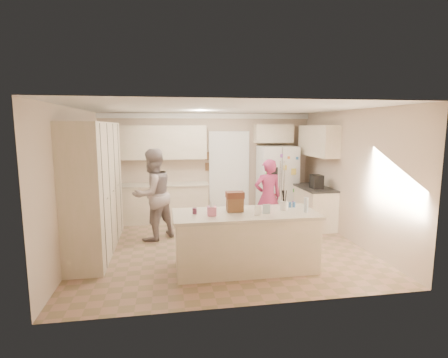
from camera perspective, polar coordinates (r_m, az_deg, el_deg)
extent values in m
cube|color=#9A725D|center=(6.83, -0.35, -10.97)|extent=(5.20, 4.60, 0.02)
cube|color=white|center=(6.45, -0.37, 11.55)|extent=(5.20, 4.60, 0.02)
cube|color=beige|center=(8.78, -2.76, 2.18)|extent=(5.20, 0.02, 2.60)
cube|color=beige|center=(4.29, 4.58, -4.57)|extent=(5.20, 0.02, 2.60)
cube|color=beige|center=(6.62, -23.25, -0.59)|extent=(0.02, 4.60, 2.60)
cube|color=beige|center=(7.39, 20.05, 0.46)|extent=(0.02, 4.60, 2.60)
cube|color=white|center=(8.68, -2.78, 10.23)|extent=(5.20, 0.08, 0.12)
cube|color=beige|center=(6.77, -20.25, -1.31)|extent=(0.60, 2.60, 2.35)
cube|color=beige|center=(8.56, -10.16, -3.96)|extent=(2.20, 0.60, 0.88)
cube|color=beige|center=(8.46, -10.24, -0.93)|extent=(2.24, 0.63, 0.04)
cube|color=beige|center=(8.49, -10.41, 5.89)|extent=(2.20, 0.35, 0.80)
cube|color=black|center=(8.87, 0.81, 0.62)|extent=(0.90, 0.06, 2.10)
cube|color=white|center=(8.83, 0.85, 0.59)|extent=(1.02, 0.03, 2.22)
cube|color=brown|center=(8.72, -2.61, 3.78)|extent=(0.15, 0.02, 0.20)
cube|color=brown|center=(8.75, -2.60, 2.02)|extent=(0.15, 0.02, 0.20)
cube|color=white|center=(8.76, 8.64, -0.57)|extent=(0.90, 0.70, 1.80)
cube|color=gray|center=(8.42, 9.38, -0.95)|extent=(0.02, 0.02, 1.78)
cube|color=black|center=(8.31, 8.01, 0.70)|extent=(0.22, 0.03, 0.35)
cylinder|color=silver|center=(8.37, 9.12, 0.04)|extent=(0.02, 0.02, 0.85)
cylinder|color=silver|center=(8.40, 9.76, 0.06)|extent=(0.02, 0.02, 0.85)
cube|color=beige|center=(8.90, 8.05, 7.35)|extent=(0.95, 0.35, 0.45)
cube|color=beige|center=(8.28, 14.47, -4.52)|extent=(0.60, 1.20, 0.88)
cube|color=#2D2B28|center=(8.19, 14.53, -1.38)|extent=(0.63, 1.24, 0.04)
cube|color=beige|center=(8.31, 15.09, 6.03)|extent=(0.35, 1.50, 0.70)
cube|color=black|center=(7.96, 14.89, -0.43)|extent=(0.22, 0.28, 0.30)
cube|color=beige|center=(5.70, 3.46, -10.21)|extent=(2.20, 0.90, 0.88)
cube|color=beige|center=(5.57, 3.50, -5.73)|extent=(2.28, 0.96, 0.05)
cylinder|color=white|center=(5.77, 9.72, -4.31)|extent=(0.13, 0.13, 0.15)
cube|color=pink|center=(5.36, -2.02, -5.25)|extent=(0.13, 0.13, 0.14)
cone|color=white|center=(5.33, -2.02, -4.10)|extent=(0.08, 0.08, 0.08)
cube|color=brown|center=(5.60, 1.78, -4.21)|extent=(0.26, 0.18, 0.22)
cube|color=#592D1E|center=(5.57, 1.79, -2.60)|extent=(0.28, 0.20, 0.10)
cylinder|color=#59263F|center=(5.48, -4.82, -5.22)|extent=(0.07, 0.07, 0.09)
cube|color=white|center=(5.39, 5.55, -5.08)|extent=(0.12, 0.06, 0.16)
cube|color=silver|center=(5.48, 6.93, -4.88)|extent=(0.12, 0.05, 0.16)
cylinder|color=silver|center=(5.69, 13.25, -4.14)|extent=(0.07, 0.07, 0.24)
cylinder|color=#386CAD|center=(5.99, 10.71, -4.16)|extent=(0.05, 0.05, 0.09)
cylinder|color=#386CAD|center=(6.01, 11.34, -4.12)|extent=(0.05, 0.05, 0.09)
imported|color=gray|center=(7.15, -11.54, -2.50)|extent=(1.14, 1.11, 1.85)
imported|color=#9E2D61|center=(7.45, 7.16, -2.90)|extent=(0.60, 0.41, 1.60)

